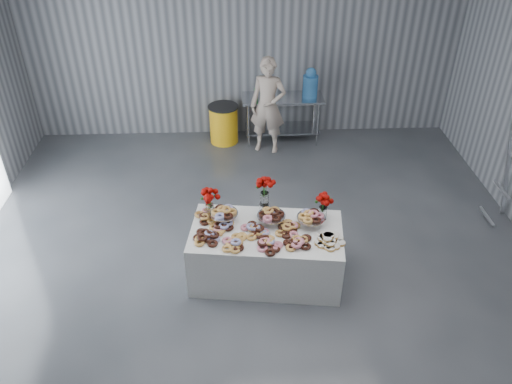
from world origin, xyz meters
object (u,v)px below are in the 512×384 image
water_jug (310,84)px  trash_barrel (224,124)px  prep_table (282,111)px  display_table (266,253)px  person (268,106)px

water_jug → trash_barrel: water_jug is taller
water_jug → prep_table: bearing=180.0°
trash_barrel → display_table: bearing=-81.1°
person → trash_barrel: (-0.82, 0.35, -0.52)m
trash_barrel → water_jug: bearing=0.0°
prep_table → trash_barrel: (-1.11, -0.00, -0.25)m
display_table → water_jug: water_jug is taller
water_jug → trash_barrel: bearing=180.0°
person → trash_barrel: bearing=172.1°
water_jug → person: bearing=-156.1°
display_table → prep_table: bearing=82.0°
display_table → person: (0.23, 3.40, 0.51)m
water_jug → person: (-0.80, -0.35, -0.26)m
person → trash_barrel: size_ratio=2.40×
prep_table → person: (-0.30, -0.35, 0.27)m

